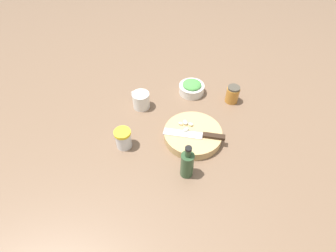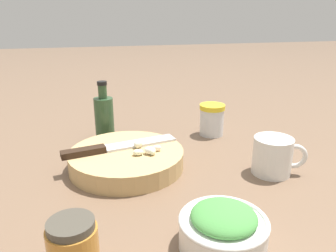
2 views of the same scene
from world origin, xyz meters
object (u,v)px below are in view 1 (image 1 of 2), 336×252
(coffee_mug, at_px, (141,100))
(cutting_board, at_px, (193,135))
(garlic_cloves, at_px, (186,125))
(herb_bowl, at_px, (192,88))
(oil_bottle, at_px, (187,164))
(chef_knife, at_px, (198,134))
(spice_jar, at_px, (123,139))
(honey_jar, at_px, (232,94))

(coffee_mug, bearing_deg, cutting_board, -109.08)
(garlic_cloves, xyz_separation_m, herb_bowl, (0.26, 0.06, -0.02))
(oil_bottle, bearing_deg, chef_knife, 2.96)
(spice_jar, distance_m, coffee_mug, 0.24)
(spice_jar, distance_m, honey_jar, 0.54)
(garlic_cloves, relative_size, coffee_mug, 0.66)
(cutting_board, xyz_separation_m, garlic_cloves, (0.02, 0.04, 0.03))
(chef_knife, bearing_deg, herb_bowl, 11.12)
(herb_bowl, distance_m, honey_jar, 0.19)
(chef_knife, relative_size, spice_jar, 2.98)
(spice_jar, xyz_separation_m, coffee_mug, (0.23, 0.04, -0.00))
(chef_knife, height_order, honey_jar, honey_jar)
(garlic_cloves, distance_m, honey_jar, 0.30)
(chef_knife, xyz_separation_m, coffee_mug, (0.11, 0.30, -0.00))
(herb_bowl, height_order, oil_bottle, oil_bottle)
(cutting_board, distance_m, herb_bowl, 0.29)
(oil_bottle, bearing_deg, herb_bowl, 15.88)
(garlic_cloves, relative_size, herb_bowl, 0.56)
(garlic_cloves, bearing_deg, spice_jar, 127.54)
(chef_knife, distance_m, coffee_mug, 0.32)
(oil_bottle, bearing_deg, cutting_board, 10.57)
(spice_jar, xyz_separation_m, honey_jar, (0.42, -0.33, -0.00))
(herb_bowl, relative_size, oil_bottle, 0.82)
(coffee_mug, height_order, honey_jar, honey_jar)
(garlic_cloves, relative_size, honey_jar, 0.83)
(cutting_board, distance_m, oil_bottle, 0.18)
(cutting_board, xyz_separation_m, herb_bowl, (0.27, 0.09, 0.01))
(oil_bottle, bearing_deg, garlic_cloves, 20.20)
(herb_bowl, bearing_deg, chef_knife, -157.48)
(cutting_board, relative_size, herb_bowl, 1.93)
(chef_knife, height_order, coffee_mug, coffee_mug)
(oil_bottle, bearing_deg, spice_jar, 82.92)
(chef_knife, bearing_deg, oil_bottle, 171.57)
(coffee_mug, xyz_separation_m, honey_jar, (0.19, -0.37, 0.00))
(coffee_mug, relative_size, honey_jar, 1.25)
(herb_bowl, height_order, coffee_mug, coffee_mug)
(cutting_board, bearing_deg, herb_bowl, 19.06)
(coffee_mug, bearing_deg, spice_jar, -170.81)
(cutting_board, xyz_separation_m, spice_jar, (-0.14, 0.24, 0.02))
(spice_jar, relative_size, honey_jar, 1.00)
(cutting_board, relative_size, chef_knife, 0.97)
(coffee_mug, bearing_deg, oil_bottle, -130.87)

